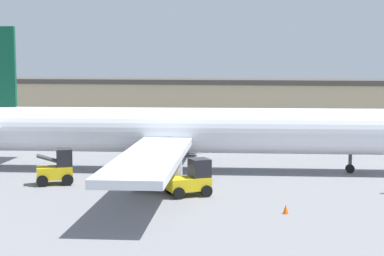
# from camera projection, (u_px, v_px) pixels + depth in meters

# --- Properties ---
(ground_plane) EXTENTS (400.00, 400.00, 0.00)m
(ground_plane) POSITION_uv_depth(u_px,v_px,m) (192.00, 171.00, 48.67)
(ground_plane) COLOR slate
(terminal_building) EXTENTS (86.15, 15.87, 6.85)m
(terminal_building) POSITION_uv_depth(u_px,v_px,m) (196.00, 101.00, 88.90)
(terminal_building) COLOR tan
(terminal_building) RESTS_ON ground_plane
(airplane) EXTENTS (42.79, 39.83, 11.92)m
(airplane) POSITION_uv_depth(u_px,v_px,m) (179.00, 131.00, 48.41)
(airplane) COLOR silver
(airplane) RESTS_ON ground_plane
(baggage_tug) EXTENTS (3.27, 3.02, 2.45)m
(baggage_tug) POSITION_uv_depth(u_px,v_px,m) (192.00, 179.00, 39.09)
(baggage_tug) COLOR yellow
(baggage_tug) RESTS_ON ground_plane
(belt_loader_truck) EXTENTS (3.15, 2.81, 2.60)m
(belt_loader_truck) POSITION_uv_depth(u_px,v_px,m) (57.00, 168.00, 42.93)
(belt_loader_truck) COLOR yellow
(belt_loader_truck) RESTS_ON ground_plane
(safety_cone_near) EXTENTS (0.36, 0.36, 0.55)m
(safety_cone_near) POSITION_uv_depth(u_px,v_px,m) (286.00, 209.00, 34.26)
(safety_cone_near) COLOR #EF590F
(safety_cone_near) RESTS_ON ground_plane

